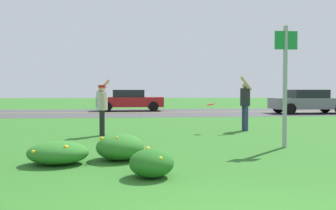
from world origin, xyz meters
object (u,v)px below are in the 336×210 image
Objects in this scene: sign_post_near_path at (285,75)px; frisbee_red at (211,104)px; car_red_center_left at (130,100)px; person_catcher_dark_shirt at (245,102)px; car_gray_center_right at (308,101)px; person_thrower_red_cap_gray_shirt at (102,105)px.

sign_post_near_path is 11.80× the size of frisbee_red.
frisbee_red is 0.06× the size of car_red_center_left.
person_catcher_dark_shirt is 0.42× the size of car_red_center_left.
sign_post_near_path is 17.59m from car_red_center_left.
frisbee_red is 0.06× the size of car_gray_center_right.
car_red_center_left is 1.00× the size of car_gray_center_right.
frisbee_red is at bearing -129.93° from car_gray_center_right.
car_red_center_left is (-3.96, 13.32, -0.27)m from person_catcher_dark_shirt.
sign_post_near_path is 1.69× the size of person_thrower_red_cap_gray_shirt.
person_thrower_red_cap_gray_shirt is at bearing 147.99° from sign_post_near_path.
person_thrower_red_cap_gray_shirt is 15.52m from car_gray_center_right.
frisbee_red is (-1.11, 3.34, -0.83)m from sign_post_near_path.
sign_post_near_path is 0.65× the size of car_gray_center_right.
person_catcher_dark_shirt reaches higher than person_thrower_red_cap_gray_shirt.
car_gray_center_right is at bearing 50.07° from frisbee_red.
sign_post_near_path reaches higher than car_gray_center_right.
person_catcher_dark_shirt is 1.41m from frisbee_red.
frisbee_red is (3.49, 0.46, -0.02)m from person_thrower_red_cap_gray_shirt.
frisbee_red is at bearing 108.41° from sign_post_near_path.
person_thrower_red_cap_gray_shirt is 14.31m from car_red_center_left.
sign_post_near_path reaches higher than car_red_center_left.
sign_post_near_path is at bearing -71.59° from frisbee_red.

